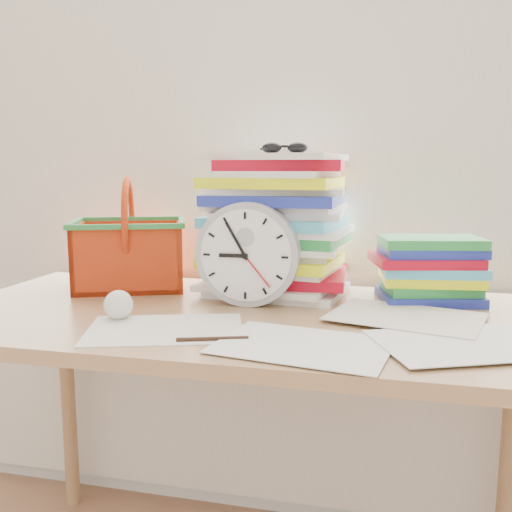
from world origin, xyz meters
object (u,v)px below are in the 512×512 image
(desk, at_px, (242,344))
(paper_stack, at_px, (277,225))
(basket, at_px, (129,234))
(book_stack, at_px, (426,269))
(clock, at_px, (248,254))

(desk, height_order, paper_stack, paper_stack)
(desk, relative_size, basket, 4.74)
(basket, bearing_deg, desk, -48.77)
(paper_stack, relative_size, book_stack, 1.35)
(clock, xyz_separation_m, book_stack, (0.42, 0.15, -0.04))
(desk, distance_m, basket, 0.47)
(paper_stack, bearing_deg, book_stack, -0.65)
(desk, height_order, basket, basket)
(clock, bearing_deg, book_stack, 19.57)
(paper_stack, bearing_deg, basket, -175.40)
(desk, xyz_separation_m, basket, (-0.37, 0.19, 0.22))
(desk, distance_m, clock, 0.21)
(book_stack, xyz_separation_m, basket, (-0.78, -0.03, 0.07))
(book_stack, bearing_deg, paper_stack, 179.35)
(paper_stack, height_order, clock, paper_stack)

